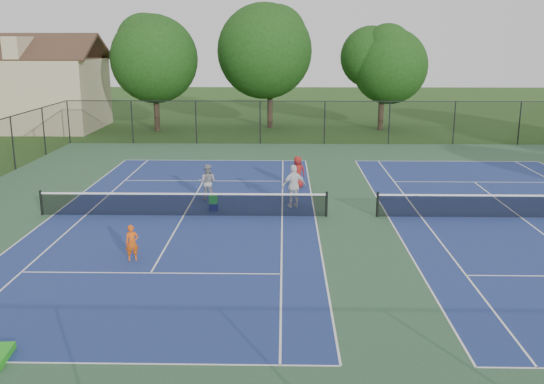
{
  "coord_description": "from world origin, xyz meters",
  "views": [
    {
      "loc": [
        -2.82,
        -24.17,
        7.16
      ],
      "look_at": [
        -3.29,
        -1.0,
        1.3
      ],
      "focal_mm": 40.0,
      "sensor_mm": 36.0,
      "label": 1
    }
  ],
  "objects_px": {
    "child_player": "(132,243)",
    "bystander_a": "(294,186)",
    "clapboard_house": "(36,91)",
    "tree_back_c": "(383,61)",
    "ball_crate": "(214,207)",
    "ball_hopper": "(213,199)",
    "tree_back_b": "(270,46)",
    "tree_back_a": "(154,54)",
    "bystander_c": "(298,172)",
    "instructor": "(207,182)"
  },
  "relations": [
    {
      "from": "bystander_a",
      "to": "bystander_c",
      "type": "bearing_deg",
      "value": -115.53
    },
    {
      "from": "tree_back_b",
      "to": "bystander_a",
      "type": "distance_m",
      "value": 25.24
    },
    {
      "from": "ball_crate",
      "to": "instructor",
      "type": "bearing_deg",
      "value": 104.7
    },
    {
      "from": "ball_hopper",
      "to": "tree_back_c",
      "type": "bearing_deg",
      "value": 65.87
    },
    {
      "from": "ball_crate",
      "to": "tree_back_c",
      "type": "bearing_deg",
      "value": 65.87
    },
    {
      "from": "tree_back_b",
      "to": "instructor",
      "type": "distance_m",
      "value": 24.21
    },
    {
      "from": "bystander_a",
      "to": "child_player",
      "type": "bearing_deg",
      "value": 28.95
    },
    {
      "from": "child_player",
      "to": "ball_crate",
      "type": "distance_m",
      "value": 6.38
    },
    {
      "from": "tree_back_b",
      "to": "child_player",
      "type": "distance_m",
      "value": 32.04
    },
    {
      "from": "tree_back_a",
      "to": "tree_back_c",
      "type": "height_order",
      "value": "tree_back_a"
    },
    {
      "from": "tree_back_c",
      "to": "ball_crate",
      "type": "relative_size",
      "value": 23.21
    },
    {
      "from": "tree_back_c",
      "to": "instructor",
      "type": "height_order",
      "value": "tree_back_c"
    },
    {
      "from": "clapboard_house",
      "to": "ball_hopper",
      "type": "distance_m",
      "value": 29.78
    },
    {
      "from": "clapboard_house",
      "to": "instructor",
      "type": "xyz_separation_m",
      "value": [
        16.69,
        -22.4,
        -2.26
      ]
    },
    {
      "from": "clapboard_house",
      "to": "tree_back_c",
      "type": "bearing_deg",
      "value": 0.0
    },
    {
      "from": "bystander_c",
      "to": "clapboard_house",
      "type": "bearing_deg",
      "value": -59.49
    },
    {
      "from": "tree_back_b",
      "to": "ball_crate",
      "type": "xyz_separation_m",
      "value": [
        -1.84,
        -25.2,
        -6.43
      ]
    },
    {
      "from": "bystander_a",
      "to": "bystander_c",
      "type": "relative_size",
      "value": 1.21
    },
    {
      "from": "child_player",
      "to": "instructor",
      "type": "xyz_separation_m",
      "value": [
        1.54,
        7.84,
        0.23
      ]
    },
    {
      "from": "bystander_a",
      "to": "bystander_c",
      "type": "distance_m",
      "value": 3.68
    },
    {
      "from": "bystander_a",
      "to": "tree_back_b",
      "type": "bearing_deg",
      "value": -108.02
    },
    {
      "from": "tree_back_a",
      "to": "child_player",
      "type": "height_order",
      "value": "tree_back_a"
    },
    {
      "from": "child_player",
      "to": "bystander_a",
      "type": "height_order",
      "value": "bystander_a"
    },
    {
      "from": "tree_back_a",
      "to": "clapboard_house",
      "type": "distance_m",
      "value": 10.47
    },
    {
      "from": "bystander_a",
      "to": "ball_hopper",
      "type": "bearing_deg",
      "value": -11.23
    },
    {
      "from": "ball_hopper",
      "to": "bystander_c",
      "type": "bearing_deg",
      "value": 49.42
    },
    {
      "from": "tree_back_c",
      "to": "bystander_c",
      "type": "height_order",
      "value": "tree_back_c"
    },
    {
      "from": "tree_back_b",
      "to": "instructor",
      "type": "height_order",
      "value": "tree_back_b"
    },
    {
      "from": "instructor",
      "to": "bystander_c",
      "type": "height_order",
      "value": "instructor"
    },
    {
      "from": "tree_back_c",
      "to": "ball_crate",
      "type": "bearing_deg",
      "value": -114.13
    },
    {
      "from": "clapboard_house",
      "to": "child_player",
      "type": "relative_size",
      "value": 8.89
    },
    {
      "from": "instructor",
      "to": "ball_hopper",
      "type": "height_order",
      "value": "instructor"
    },
    {
      "from": "child_player",
      "to": "ball_hopper",
      "type": "bearing_deg",
      "value": 51.94
    },
    {
      "from": "child_player",
      "to": "bystander_c",
      "type": "relative_size",
      "value": 0.77
    },
    {
      "from": "tree_back_a",
      "to": "child_player",
      "type": "xyz_separation_m",
      "value": [
        5.15,
        -29.24,
        -5.43
      ]
    },
    {
      "from": "tree_back_c",
      "to": "ball_hopper",
      "type": "distance_m",
      "value": 26.97
    },
    {
      "from": "tree_back_c",
      "to": "bystander_a",
      "type": "height_order",
      "value": "tree_back_c"
    },
    {
      "from": "tree_back_a",
      "to": "tree_back_b",
      "type": "relative_size",
      "value": 0.91
    },
    {
      "from": "tree_back_b",
      "to": "child_player",
      "type": "relative_size",
      "value": 8.26
    },
    {
      "from": "tree_back_c",
      "to": "clapboard_house",
      "type": "distance_m",
      "value": 28.1
    },
    {
      "from": "tree_back_a",
      "to": "bystander_c",
      "type": "xyz_separation_m",
      "value": [
        10.86,
        -18.88,
        -5.25
      ]
    },
    {
      "from": "bystander_a",
      "to": "ball_crate",
      "type": "xyz_separation_m",
      "value": [
        -3.46,
        -0.64,
        -0.79
      ]
    },
    {
      "from": "tree_back_a",
      "to": "child_player",
      "type": "distance_m",
      "value": 30.18
    },
    {
      "from": "ball_hopper",
      "to": "clapboard_house",
      "type": "bearing_deg",
      "value": 125.35
    },
    {
      "from": "tree_back_b",
      "to": "bystander_a",
      "type": "height_order",
      "value": "tree_back_b"
    },
    {
      "from": "ball_crate",
      "to": "ball_hopper",
      "type": "height_order",
      "value": "ball_hopper"
    },
    {
      "from": "ball_crate",
      "to": "clapboard_house",
      "type": "bearing_deg",
      "value": 125.35
    },
    {
      "from": "tree_back_a",
      "to": "clapboard_house",
      "type": "bearing_deg",
      "value": 174.29
    },
    {
      "from": "ball_crate",
      "to": "ball_hopper",
      "type": "relative_size",
      "value": 0.98
    },
    {
      "from": "bystander_a",
      "to": "ball_hopper",
      "type": "relative_size",
      "value": 5.16
    }
  ]
}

